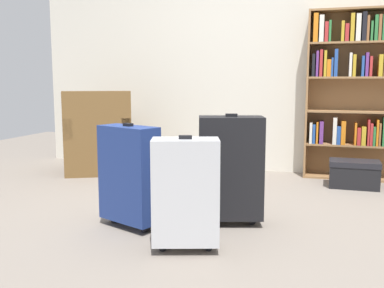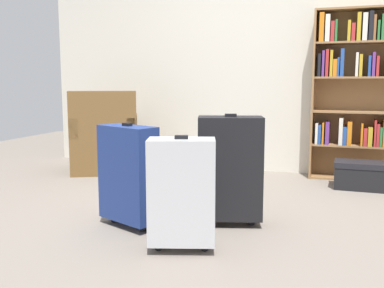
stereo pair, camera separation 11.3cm
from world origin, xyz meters
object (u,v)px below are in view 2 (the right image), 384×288
at_px(mug, 151,169).
at_px(bookshelf, 371,84).
at_px(suitcase_silver, 182,191).
at_px(armchair, 105,143).
at_px(suitcase_navy_blue, 128,174).
at_px(suitcase_black, 230,168).
at_px(storage_box, 360,174).

bearing_deg(mug, bookshelf, 10.43).
bearing_deg(bookshelf, suitcase_silver, -114.72).
relative_size(armchair, mug, 7.79).
xyz_separation_m(suitcase_navy_blue, suitcase_silver, (0.50, -0.29, -0.01)).
xyz_separation_m(armchair, suitcase_silver, (1.63, -1.93, 0.04)).
distance_m(mug, suitcase_navy_blue, 1.84).
height_order(suitcase_navy_blue, suitcase_black, suitcase_black).
bearing_deg(suitcase_navy_blue, armchair, 124.60).
height_order(armchair, suitcase_black, armchair).
bearing_deg(storage_box, suitcase_silver, -117.50).
distance_m(armchair, suitcase_silver, 2.53).
relative_size(suitcase_navy_blue, suitcase_silver, 1.04).
distance_m(mug, suitcase_black, 1.94).
bearing_deg(suitcase_black, suitcase_navy_blue, -157.31).
bearing_deg(bookshelf, armchair, -170.29).
xyz_separation_m(mug, suitcase_navy_blue, (0.61, -1.70, 0.33)).
relative_size(suitcase_black, suitcase_silver, 1.13).
bearing_deg(armchair, suitcase_navy_blue, -55.40).
xyz_separation_m(armchair, suitcase_black, (1.78, -1.37, 0.09)).
distance_m(mug, suitcase_silver, 2.30).
distance_m(bookshelf, storage_box, 0.93).
xyz_separation_m(mug, storage_box, (2.15, -0.00, 0.09)).
height_order(suitcase_navy_blue, suitcase_silver, suitcase_navy_blue).
relative_size(storage_box, suitcase_navy_blue, 0.63).
height_order(mug, suitcase_silver, suitcase_silver).
distance_m(armchair, suitcase_black, 2.25).
bearing_deg(suitcase_navy_blue, suitcase_silver, -30.07).
bearing_deg(suitcase_navy_blue, suitcase_black, 22.69).
height_order(storage_box, suitcase_navy_blue, suitcase_navy_blue).
bearing_deg(armchair, mug, 6.63).
relative_size(mug, storage_box, 0.26).
height_order(storage_box, suitcase_black, suitcase_black).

